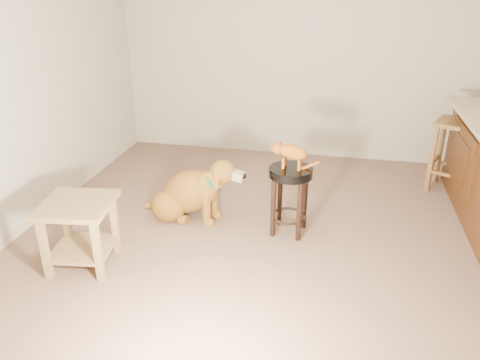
% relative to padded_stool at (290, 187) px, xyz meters
% --- Properties ---
extents(floor, '(4.50, 4.00, 0.01)m').
position_rel_padded_stool_xyz_m(floor, '(-0.09, 0.02, -0.44)').
color(floor, brown).
rests_on(floor, ground).
extents(room_shell, '(4.54, 4.04, 2.62)m').
position_rel_padded_stool_xyz_m(room_shell, '(-0.09, 0.02, 1.24)').
color(room_shell, '#A29983').
rests_on(room_shell, ground).
extents(padded_stool, '(0.38, 0.38, 0.62)m').
position_rel_padded_stool_xyz_m(padded_stool, '(0.00, 0.00, 0.00)').
color(padded_stool, black).
rests_on(padded_stool, ground).
extents(wood_stool, '(0.54, 0.54, 0.76)m').
position_rel_padded_stool_xyz_m(wood_stool, '(1.57, 1.26, -0.04)').
color(wood_stool, brown).
rests_on(wood_stool, ground).
extents(side_table, '(0.60, 0.60, 0.55)m').
position_rel_padded_stool_xyz_m(side_table, '(-1.54, -0.85, -0.08)').
color(side_table, brown).
rests_on(side_table, ground).
extents(golden_retriever, '(1.05, 0.56, 0.67)m').
position_rel_padded_stool_xyz_m(golden_retriever, '(-0.94, 0.08, -0.19)').
color(golden_retriever, brown).
rests_on(golden_retriever, ground).
extents(tabby_kitten, '(0.42, 0.15, 0.26)m').
position_rel_padded_stool_xyz_m(tabby_kitten, '(-0.01, 0.00, 0.32)').
color(tabby_kitten, '#93420E').
rests_on(tabby_kitten, padded_stool).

